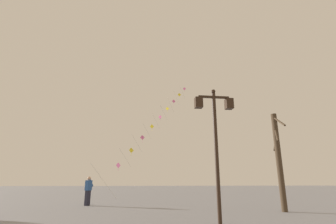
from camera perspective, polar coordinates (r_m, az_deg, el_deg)
The scene contains 5 objects.
ground_plane at distance 20.90m, azimuth -8.54°, elevation -19.28°, with size 160.00×160.00×0.00m, color gray.
twin_lantern_lamp_post at distance 9.44m, azimuth 10.68°, elevation -3.36°, with size 1.47×0.28×4.82m.
kite_train at distance 25.21m, azimuth -2.86°, elevation -2.37°, with size 9.26×13.14×13.49m.
kite_flyer at distance 16.83m, azimuth -17.70°, elevation -16.57°, with size 0.45×0.60×1.71m.
bare_tree at distance 13.99m, azimuth 23.91°, elevation -9.64°, with size 0.54×2.00×4.85m.
Camera 1 is at (0.36, -0.86, 1.37)m, focal length 26.78 mm.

